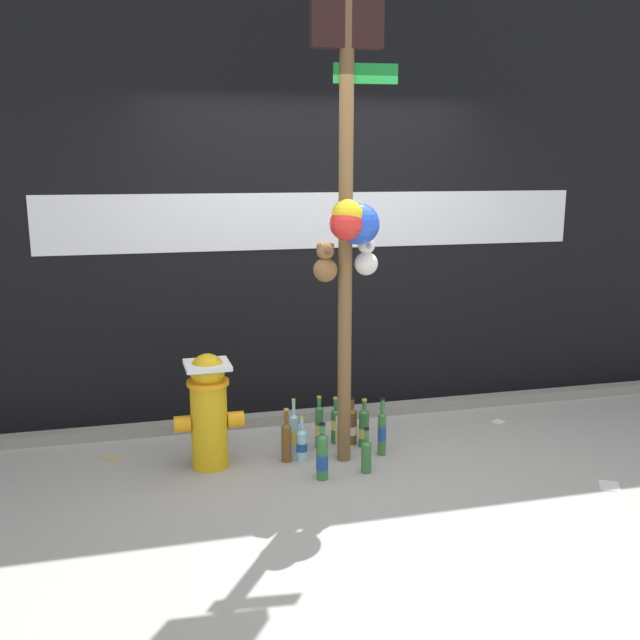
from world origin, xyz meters
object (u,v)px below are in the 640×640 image
object	(u,v)px
bottle_6	(341,433)
bottle_8	(366,455)
bottle_4	(286,440)
memorial_post	(349,202)
bottle_1	(382,432)
bottle_7	(336,424)
bottle_2	(294,433)
bottle_3	(352,425)
fire_hydrant	(209,408)
bottle_5	(322,456)
bottle_0	(319,426)
bottle_9	(302,444)
bottle_10	(364,428)

from	to	relation	value
bottle_6	bottle_8	xyz separation A→B (m)	(0.08, -0.32, -0.03)
bottle_4	bottle_6	xyz separation A→B (m)	(0.38, 0.02, 0.01)
memorial_post	bottle_1	size ratio (longest dim) A/B	7.31
memorial_post	bottle_7	xyz separation A→B (m)	(0.01, 0.34, -1.59)
bottle_2	bottle_3	world-z (taller)	bottle_2
fire_hydrant	bottle_5	bearing A→B (deg)	-28.99
bottle_7	bottle_8	size ratio (longest dim) A/B	1.13
fire_hydrant	bottle_1	bearing A→B (deg)	-4.81
bottle_0	bottle_2	size ratio (longest dim) A/B	0.97
bottle_5	bottle_2	bearing A→B (deg)	100.66
bottle_1	bottle_3	world-z (taller)	bottle_1
bottle_2	bottle_6	size ratio (longest dim) A/B	0.98
fire_hydrant	bottle_8	distance (m)	1.07
bottle_1	bottle_5	distance (m)	0.57
bottle_9	bottle_4	bearing A→B (deg)	173.25
bottle_0	bottle_5	bearing A→B (deg)	-101.83
bottle_7	bottle_0	bearing A→B (deg)	-160.04
bottle_4	bottle_10	size ratio (longest dim) A/B	1.06
bottle_5	bottle_10	world-z (taller)	bottle_5
bottle_10	bottle_9	bearing A→B (deg)	-164.62
bottle_3	bottle_5	xyz separation A→B (m)	(-0.35, -0.52, 0.02)
fire_hydrant	bottle_6	xyz separation A→B (m)	(0.89, -0.03, -0.25)
bottle_7	bottle_10	size ratio (longest dim) A/B	0.98
bottle_1	bottle_2	distance (m)	0.61
bottle_1	fire_hydrant	bearing A→B (deg)	175.19
bottle_5	bottle_9	distance (m)	0.32
bottle_3	bottle_9	size ratio (longest dim) A/B	1.10
bottle_7	bottle_9	xyz separation A→B (m)	(-0.30, -0.24, -0.03)
bottle_5	memorial_post	bearing A→B (deg)	43.02
bottle_2	bottle_8	size ratio (longest dim) A/B	1.27
bottle_3	bottle_6	distance (m)	0.22
bottle_9	bottle_10	size ratio (longest dim) A/B	0.90
bottle_1	bottle_8	xyz separation A→B (m)	(-0.19, -0.25, -0.04)
bottle_3	bottle_8	distance (m)	0.50
bottle_7	bottle_5	bearing A→B (deg)	-113.36
bottle_9	memorial_post	bearing A→B (deg)	-19.94
bottle_6	bottle_7	xyz separation A→B (m)	(0.02, 0.21, -0.01)
bottle_2	bottle_10	world-z (taller)	bottle_2
fire_hydrant	bottle_10	bearing A→B (deg)	3.80
bottle_10	bottle_7	bearing A→B (deg)	149.08
fire_hydrant	bottle_9	distance (m)	0.68
bottle_6	bottle_7	bearing A→B (deg)	84.33
bottle_3	memorial_post	bearing A→B (deg)	-112.20
memorial_post	bottle_10	xyz separation A→B (m)	(0.19, 0.24, -1.60)
bottle_5	bottle_0	bearing A→B (deg)	78.17
bottle_5	bottle_6	bearing A→B (deg)	57.80
bottle_3	bottle_5	world-z (taller)	bottle_5
bottle_1	bottle_5	bearing A→B (deg)	-150.93
bottle_1	bottle_7	distance (m)	0.38
fire_hydrant	bottle_10	distance (m)	1.13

